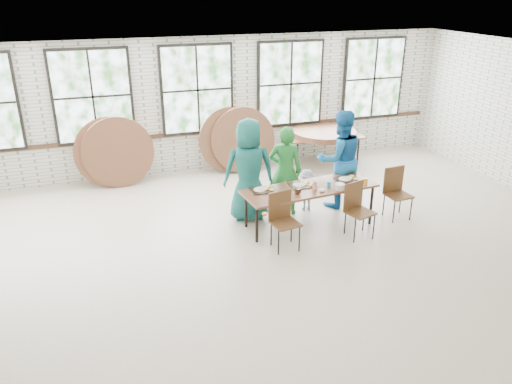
{
  "coord_description": "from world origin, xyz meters",
  "views": [
    {
      "loc": [
        -2.27,
        -6.34,
        4.04
      ],
      "look_at": [
        0.0,
        0.4,
        1.05
      ],
      "focal_mm": 35.0,
      "sensor_mm": 36.0,
      "label": 1
    }
  ],
  "objects_px": {
    "chair_near_right": "(357,205)",
    "storage_table": "(324,138)",
    "dining_table": "(310,190)",
    "chair_near_left": "(282,215)"
  },
  "relations": [
    {
      "from": "dining_table",
      "to": "chair_near_left",
      "type": "bearing_deg",
      "value": -148.41
    },
    {
      "from": "chair_near_right",
      "to": "storage_table",
      "type": "height_order",
      "value": "chair_near_right"
    },
    {
      "from": "storage_table",
      "to": "chair_near_right",
      "type": "bearing_deg",
      "value": -101.01
    },
    {
      "from": "dining_table",
      "to": "chair_near_right",
      "type": "xyz_separation_m",
      "value": [
        0.62,
        -0.57,
        -0.13
      ]
    },
    {
      "from": "chair_near_right",
      "to": "storage_table",
      "type": "bearing_deg",
      "value": 57.07
    },
    {
      "from": "chair_near_left",
      "to": "dining_table",
      "type": "bearing_deg",
      "value": 27.2
    },
    {
      "from": "dining_table",
      "to": "storage_table",
      "type": "xyz_separation_m",
      "value": [
        1.63,
        2.81,
        -0.0
      ]
    },
    {
      "from": "dining_table",
      "to": "chair_near_right",
      "type": "height_order",
      "value": "chair_near_right"
    },
    {
      "from": "chair_near_left",
      "to": "chair_near_right",
      "type": "bearing_deg",
      "value": -10.92
    },
    {
      "from": "dining_table",
      "to": "chair_near_right",
      "type": "bearing_deg",
      "value": -48.42
    }
  ]
}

